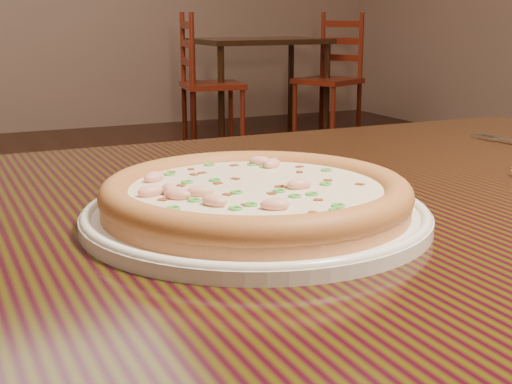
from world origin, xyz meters
name	(u,v)px	position (x,y,z in m)	size (l,w,h in m)	color
hero_table	(336,285)	(-0.08, -0.90, 0.65)	(1.20, 0.80, 0.75)	black
plate	(256,214)	(-0.20, -0.95, 0.76)	(0.32, 0.32, 0.02)	white
pizza	(256,195)	(-0.20, -0.95, 0.78)	(0.29, 0.29, 0.03)	tan
bg_table_right	(259,51)	(1.99, 3.64, 0.65)	(1.00, 0.70, 0.75)	black
chair_c	(205,84)	(1.42, 3.35, 0.44)	(0.48, 0.48, 0.95)	#64190C
chair_d	(332,79)	(2.47, 3.31, 0.44)	(0.56, 0.56, 0.95)	#64190C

